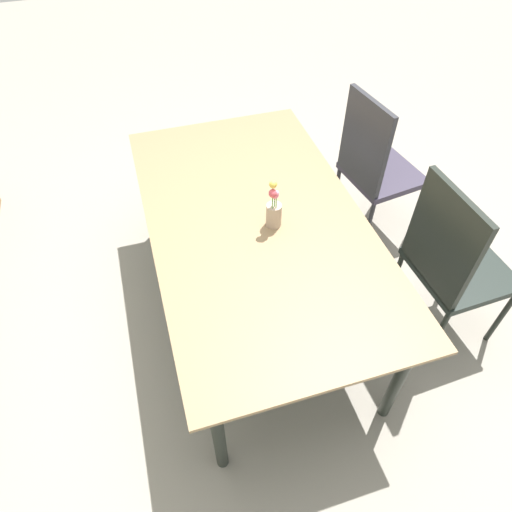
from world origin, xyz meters
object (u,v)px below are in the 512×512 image
Objects in this scene: chair_near_left at (452,261)px; chair_near_right at (374,164)px; flower_vase at (274,211)px; dining_table at (256,226)px.

chair_near_left is 0.84m from chair_near_right.
chair_near_left is 1.01× the size of chair_near_right.
chair_near_left is 0.92m from flower_vase.
chair_near_left is (-0.43, -0.88, -0.09)m from dining_table.
dining_table is 1.86× the size of chair_near_left.
chair_near_left is at bearing -113.66° from flower_vase.
chair_near_right reaches higher than dining_table.
dining_table is at bearing 44.68° from flower_vase.
dining_table is 0.98m from chair_near_right.
dining_table is at bearing -73.32° from chair_near_right.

